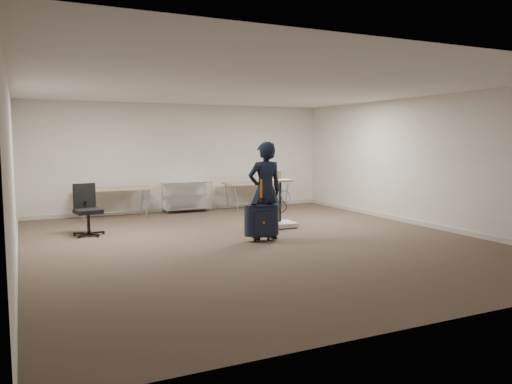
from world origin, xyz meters
TOP-DOWN VIEW (x-y plane):
  - ground at (0.00, 0.00)m, footprint 9.00×9.00m
  - room_shell at (0.00, 1.38)m, footprint 8.00×9.00m
  - folding_table_left at (-1.90, 3.95)m, footprint 1.80×0.75m
  - folding_table_right at (1.90, 3.95)m, footprint 1.80×0.75m
  - wire_shelf at (0.00, 4.20)m, footprint 1.22×0.47m
  - person at (0.25, 0.14)m, footprint 0.69×0.47m
  - suitcase at (0.11, 0.01)m, footprint 0.45×0.30m
  - office_chair at (-2.72, 1.99)m, footprint 0.61×0.61m
  - equipment_cart at (1.14, 1.15)m, footprint 0.57×0.57m
  - cardboard_box at (2.35, 3.89)m, footprint 0.44×0.39m

SIDE VIEW (x-z plane):
  - ground at x=0.00m, z-range 0.00..0.00m
  - room_shell at x=0.00m, z-range -4.45..4.55m
  - equipment_cart at x=1.14m, z-range -0.24..0.78m
  - office_chair at x=-2.72m, z-range -0.20..0.81m
  - suitcase at x=0.11m, z-range -0.18..0.97m
  - wire_shelf at x=0.00m, z-range 0.04..0.84m
  - folding_table_left at x=-1.90m, z-range 0.31..1.04m
  - folding_table_right at x=1.90m, z-range 0.31..1.04m
  - cardboard_box at x=2.35m, z-range 0.73..1.01m
  - person at x=0.25m, z-range 0.00..1.84m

